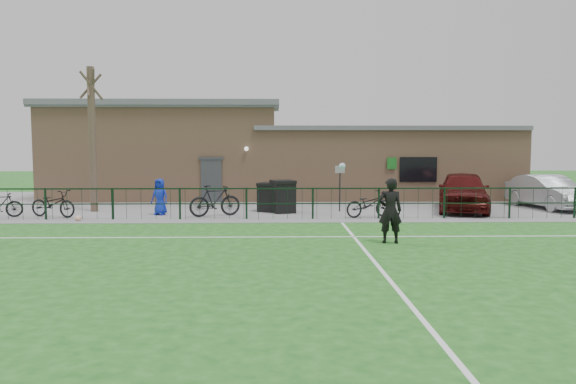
{
  "coord_description": "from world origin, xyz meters",
  "views": [
    {
      "loc": [
        -0.38,
        -13.0,
        2.88
      ],
      "look_at": [
        0.0,
        5.0,
        1.3
      ],
      "focal_mm": 35.0,
      "sensor_mm": 36.0,
      "label": 1
    }
  ],
  "objects_px": {
    "sign_post": "(340,188)",
    "bicycle_d": "(215,201)",
    "spectator_child": "(160,197)",
    "ball_ground": "(78,218)",
    "car_silver": "(548,192)",
    "bare_tree": "(92,140)",
    "wheelie_bin_left": "(283,198)",
    "bicycle_b": "(0,205)",
    "wheelie_bin_right": "(269,198)",
    "bicycle_c": "(53,203)",
    "bicycle_e": "(369,204)",
    "car_maroon": "(463,191)"
  },
  "relations": [
    {
      "from": "car_maroon",
      "to": "bicycle_e",
      "type": "xyz_separation_m",
      "value": [
        -4.3,
        -1.92,
        -0.33
      ]
    },
    {
      "from": "sign_post",
      "to": "bicycle_c",
      "type": "bearing_deg",
      "value": -171.93
    },
    {
      "from": "bicycle_c",
      "to": "ball_ground",
      "type": "height_order",
      "value": "bicycle_c"
    },
    {
      "from": "spectator_child",
      "to": "ball_ground",
      "type": "xyz_separation_m",
      "value": [
        -2.67,
        -1.66,
        -0.63
      ]
    },
    {
      "from": "car_silver",
      "to": "bicycle_d",
      "type": "xyz_separation_m",
      "value": [
        -14.28,
        -2.36,
        -0.12
      ]
    },
    {
      "from": "sign_post",
      "to": "bicycle_d",
      "type": "relative_size",
      "value": 0.98
    },
    {
      "from": "car_silver",
      "to": "wheelie_bin_left",
      "type": "bearing_deg",
      "value": 177.21
    },
    {
      "from": "bicycle_b",
      "to": "bicycle_c",
      "type": "bearing_deg",
      "value": -105.47
    },
    {
      "from": "car_maroon",
      "to": "bicycle_b",
      "type": "height_order",
      "value": "car_maroon"
    },
    {
      "from": "wheelie_bin_left",
      "to": "bicycle_b",
      "type": "distance_m",
      "value": 10.95
    },
    {
      "from": "bare_tree",
      "to": "bicycle_c",
      "type": "height_order",
      "value": "bare_tree"
    },
    {
      "from": "sign_post",
      "to": "car_silver",
      "type": "bearing_deg",
      "value": 5.35
    },
    {
      "from": "car_silver",
      "to": "spectator_child",
      "type": "relative_size",
      "value": 3.07
    },
    {
      "from": "car_maroon",
      "to": "bicycle_c",
      "type": "xyz_separation_m",
      "value": [
        -16.49,
        -1.64,
        -0.31
      ]
    },
    {
      "from": "wheelie_bin_left",
      "to": "bicycle_c",
      "type": "relative_size",
      "value": 0.62
    },
    {
      "from": "car_maroon",
      "to": "ball_ground",
      "type": "xyz_separation_m",
      "value": [
        -15.17,
        -2.71,
        -0.74
      ]
    },
    {
      "from": "bicycle_e",
      "to": "spectator_child",
      "type": "xyz_separation_m",
      "value": [
        -8.2,
        0.88,
        0.22
      ]
    },
    {
      "from": "bare_tree",
      "to": "car_maroon",
      "type": "bearing_deg",
      "value": -0.58
    },
    {
      "from": "wheelie_bin_left",
      "to": "spectator_child",
      "type": "distance_m",
      "value": 4.95
    },
    {
      "from": "bare_tree",
      "to": "car_maroon",
      "type": "xyz_separation_m",
      "value": [
        15.49,
        -0.16,
        -2.14
      ]
    },
    {
      "from": "bare_tree",
      "to": "bicycle_b",
      "type": "relative_size",
      "value": 3.66
    },
    {
      "from": "wheelie_bin_left",
      "to": "bicycle_e",
      "type": "xyz_separation_m",
      "value": [
        3.29,
        -1.48,
        -0.12
      ]
    },
    {
      "from": "bare_tree",
      "to": "wheelie_bin_right",
      "type": "height_order",
      "value": "bare_tree"
    },
    {
      "from": "bare_tree",
      "to": "ball_ground",
      "type": "bearing_deg",
      "value": -83.59
    },
    {
      "from": "sign_post",
      "to": "ball_ground",
      "type": "relative_size",
      "value": 8.77
    },
    {
      "from": "spectator_child",
      "to": "bicycle_b",
      "type": "bearing_deg",
      "value": -153.9
    },
    {
      "from": "bicycle_c",
      "to": "bicycle_e",
      "type": "xyz_separation_m",
      "value": [
        12.19,
        -0.28,
        -0.02
      ]
    },
    {
      "from": "wheelie_bin_right",
      "to": "bicycle_b",
      "type": "xyz_separation_m",
      "value": [
        -10.28,
        -1.77,
        -0.07
      ]
    },
    {
      "from": "car_silver",
      "to": "ball_ground",
      "type": "xyz_separation_m",
      "value": [
        -19.18,
        -3.53,
        -0.64
      ]
    },
    {
      "from": "bicycle_e",
      "to": "car_maroon",
      "type": "bearing_deg",
      "value": -86.69
    },
    {
      "from": "wheelie_bin_right",
      "to": "bicycle_b",
      "type": "bearing_deg",
      "value": -149.07
    },
    {
      "from": "bare_tree",
      "to": "bicycle_d",
      "type": "distance_m",
      "value": 5.98
    },
    {
      "from": "wheelie_bin_right",
      "to": "bicycle_e",
      "type": "distance_m",
      "value": 4.31
    },
    {
      "from": "sign_post",
      "to": "bicycle_b",
      "type": "distance_m",
      "value": 13.37
    },
    {
      "from": "sign_post",
      "to": "ball_ground",
      "type": "xyz_separation_m",
      "value": [
        -9.96,
        -2.66,
        -0.91
      ]
    },
    {
      "from": "car_maroon",
      "to": "bicycle_b",
      "type": "distance_m",
      "value": 18.55
    },
    {
      "from": "wheelie_bin_left",
      "to": "bicycle_b",
      "type": "xyz_separation_m",
      "value": [
        -10.86,
        -1.36,
        -0.13
      ]
    },
    {
      "from": "sign_post",
      "to": "bicycle_e",
      "type": "distance_m",
      "value": 2.14
    },
    {
      "from": "bare_tree",
      "to": "sign_post",
      "type": "relative_size",
      "value": 3.0
    },
    {
      "from": "wheelie_bin_left",
      "to": "bicycle_b",
      "type": "relative_size",
      "value": 0.76
    },
    {
      "from": "wheelie_bin_left",
      "to": "car_silver",
      "type": "distance_m",
      "value": 11.68
    },
    {
      "from": "bicycle_c",
      "to": "car_silver",
      "type": "bearing_deg",
      "value": -63.73
    },
    {
      "from": "bicycle_b",
      "to": "ball_ground",
      "type": "relative_size",
      "value": 7.19
    },
    {
      "from": "ball_ground",
      "to": "bicycle_c",
      "type": "bearing_deg",
      "value": 141.13
    },
    {
      "from": "car_silver",
      "to": "bicycle_e",
      "type": "bearing_deg",
      "value": -170.74
    },
    {
      "from": "car_maroon",
      "to": "bicycle_e",
      "type": "height_order",
      "value": "car_maroon"
    },
    {
      "from": "bare_tree",
      "to": "car_maroon",
      "type": "distance_m",
      "value": 15.64
    },
    {
      "from": "wheelie_bin_right",
      "to": "ball_ground",
      "type": "relative_size",
      "value": 4.91
    },
    {
      "from": "bicycle_d",
      "to": "ball_ground",
      "type": "relative_size",
      "value": 8.98
    },
    {
      "from": "wheelie_bin_right",
      "to": "bare_tree",
      "type": "bearing_deg",
      "value": -160.26
    }
  ]
}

